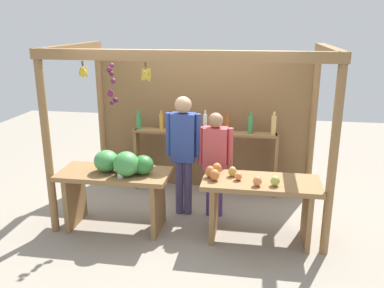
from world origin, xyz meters
The scene contains 7 objects.
ground_plane centered at (0.00, 0.00, 0.00)m, with size 12.00×12.00×0.00m, color gray.
market_stall centered at (-0.01, 0.44, 1.34)m, with size 3.51×1.92×2.33m.
fruit_counter_left centered at (-0.87, -0.69, 0.73)m, with size 1.42×0.65×1.09m.
fruit_counter_right centered at (0.90, -0.68, 0.59)m, with size 1.42×0.64×0.93m.
bottle_shelf_unit centered at (0.08, 0.68, 0.81)m, with size 2.25×0.22×1.35m.
vendor_man centered at (-0.13, -0.14, 1.02)m, with size 0.48×0.23×1.69m.
vendor_woman centered at (0.31, -0.13, 0.88)m, with size 0.48×0.20×1.48m.
Camera 1 is at (0.83, -5.33, 2.62)m, focal length 37.97 mm.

